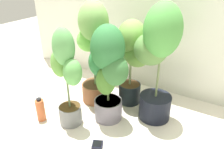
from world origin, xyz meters
name	(u,v)px	position (x,y,z in m)	size (l,w,h in m)	color
ground_plane	(102,128)	(0.00, 0.00, 0.00)	(8.00, 8.00, 0.00)	silver
potted_plant_back_left	(93,47)	(-0.31, 0.34, 0.56)	(0.39, 0.34, 0.97)	brown
potted_plant_back_right	(158,55)	(0.29, 0.37, 0.59)	(0.43, 0.36, 1.00)	black
potted_plant_front_left	(67,75)	(-0.27, -0.08, 0.46)	(0.34, 0.22, 0.83)	slate
potted_plant_back_center	(131,55)	(0.01, 0.47, 0.50)	(0.43, 0.34, 0.82)	black
potted_plant_center	(108,68)	(-0.03, 0.14, 0.49)	(0.43, 0.38, 0.84)	slate
hygrometer_box	(97,145)	(0.08, -0.19, 0.01)	(0.11, 0.11, 0.03)	black
nutrient_bottle	(41,110)	(-0.52, -0.18, 0.10)	(0.07, 0.07, 0.22)	#C1592E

